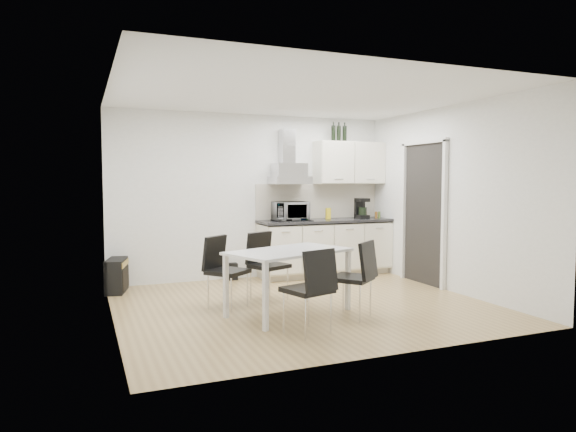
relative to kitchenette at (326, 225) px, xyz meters
name	(u,v)px	position (x,y,z in m)	size (l,w,h in m)	color
ground	(303,305)	(-1.18, -1.73, -0.83)	(4.50, 4.50, 0.00)	tan
wall_back	(253,197)	(-1.18, 0.27, 0.47)	(4.50, 0.10, 2.60)	white
wall_front	(394,210)	(-1.18, -3.73, 0.47)	(4.50, 0.10, 2.60)	white
wall_left	(111,205)	(-3.43, -1.73, 0.47)	(0.10, 4.00, 2.60)	white
wall_right	(450,199)	(1.07, -1.73, 0.47)	(0.10, 4.00, 2.60)	white
ceiling	(303,95)	(-1.18, -1.73, 1.77)	(4.50, 4.50, 0.00)	white
doorway	(423,214)	(1.03, -1.18, 0.22)	(0.08, 1.04, 2.10)	white
kitchenette	(326,225)	(0.00, 0.00, 0.00)	(2.22, 0.64, 2.52)	beige
dining_table	(289,257)	(-1.51, -2.07, -0.16)	(1.58, 1.23, 0.75)	white
chair_far_left	(228,273)	(-2.10, -1.55, -0.39)	(0.44, 0.50, 0.88)	black
chair_far_right	(269,267)	(-1.49, -1.34, -0.39)	(0.44, 0.50, 0.88)	black
chair_near_left	(307,291)	(-1.63, -2.85, -0.39)	(0.44, 0.50, 0.88)	black
chair_near_right	(351,279)	(-0.91, -2.48, -0.39)	(0.44, 0.50, 0.88)	black
guitar_amp	(117,275)	(-3.30, -0.08, -0.60)	(0.37, 0.60, 0.47)	black
floor_speaker	(232,271)	(-1.56, 0.17, -0.70)	(0.16, 0.14, 0.26)	black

